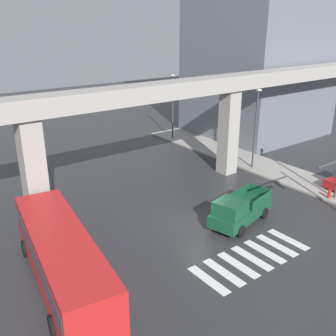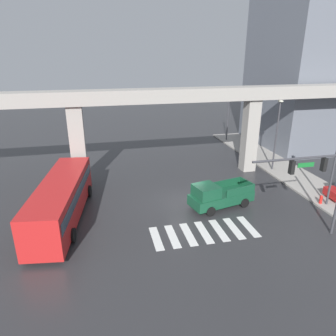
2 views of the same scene
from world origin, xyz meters
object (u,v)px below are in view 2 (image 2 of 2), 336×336
city_bus (61,198)px  traffic_signal_mast (320,175)px  street_lamp_far_north (229,108)px  fire_hydrant (321,200)px  pickup_truck (218,196)px  street_lamp_mid_block (277,127)px

city_bus → traffic_signal_mast: size_ratio=1.70×
street_lamp_far_north → fire_hydrant: (-0.40, -19.77, -4.13)m
traffic_signal_mast → fire_hydrant: bearing=45.0°
pickup_truck → city_bus: 11.72m
pickup_truck → traffic_signal_mast: (4.41, -5.24, 3.40)m
traffic_signal_mast → street_lamp_far_north: (4.15, 23.51, 0.17)m
pickup_truck → traffic_signal_mast: 7.64m
traffic_signal_mast → fire_hydrant: traffic_signal_mast is taller
city_bus → traffic_signal_mast: traffic_signal_mast is taller
street_lamp_mid_block → fire_hydrant: bearing=-92.9°
pickup_truck → street_lamp_far_north: size_ratio=0.75×
city_bus → street_lamp_far_north: size_ratio=1.53×
city_bus → traffic_signal_mast: 17.37m
city_bus → traffic_signal_mast: bearing=-20.5°
street_lamp_far_north → pickup_truck: bearing=-115.1°
city_bus → street_lamp_mid_block: (20.23, 5.61, 2.83)m
fire_hydrant → street_lamp_mid_block: bearing=87.1°
city_bus → fire_hydrant: city_bus is taller
city_bus → street_lamp_far_north: street_lamp_far_north is taller
pickup_truck → street_lamp_mid_block: (8.56, 6.39, 3.57)m
city_bus → fire_hydrant: (19.83, -2.27, -1.29)m
pickup_truck → fire_hydrant: bearing=-10.4°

